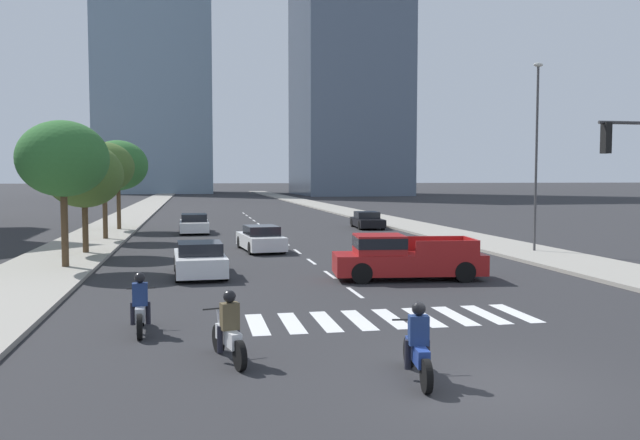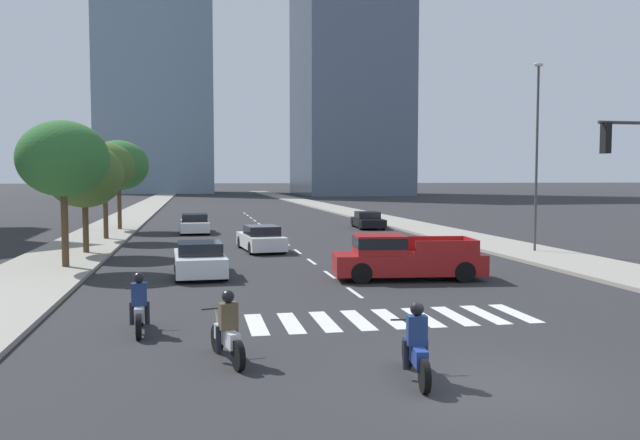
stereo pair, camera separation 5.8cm
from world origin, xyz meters
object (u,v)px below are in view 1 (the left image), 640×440
(motorcycle_trailing, at_px, (140,309))
(pickup_truck, at_px, (401,258))
(sedan_black_3, at_px, (367,221))
(street_tree_third, at_px, (104,167))
(sedan_white_0, at_px, (194,224))
(street_lamp_east, at_px, (537,145))
(sedan_white_1, at_px, (261,239))
(street_tree_nearest, at_px, (63,159))
(street_tree_second, at_px, (84,175))
(street_tree_fourth, at_px, (118,165))
(motorcycle_third, at_px, (229,333))
(sedan_white_2, at_px, (200,260))
(motorcycle_lead, at_px, (417,349))

(motorcycle_trailing, bearing_deg, pickup_truck, -55.65)
(sedan_black_3, xyz_separation_m, street_tree_third, (-17.81, -6.45, 3.79))
(sedan_white_0, distance_m, street_lamp_east, 23.08)
(sedan_white_1, relative_size, street_tree_nearest, 0.80)
(street_tree_second, xyz_separation_m, street_tree_fourth, (0.00, 14.49, 0.72))
(motorcycle_trailing, relative_size, pickup_truck, 0.37)
(motorcycle_third, relative_size, sedan_white_2, 0.47)
(motorcycle_trailing, xyz_separation_m, street_lamp_east, (17.88, 13.26, 4.78))
(sedan_white_1, height_order, street_tree_third, street_tree_third)
(motorcycle_third, bearing_deg, motorcycle_lead, -132.92)
(motorcycle_lead, distance_m, street_tree_nearest, 19.21)
(motorcycle_third, xyz_separation_m, sedan_white_2, (-0.47, 11.93, 0.03))
(street_tree_second, bearing_deg, street_tree_fourth, 90.00)
(street_tree_nearest, distance_m, street_tree_fourth, 19.60)
(motorcycle_trailing, bearing_deg, street_lamp_east, -56.17)
(sedan_white_1, bearing_deg, street_lamp_east, -111.69)
(street_tree_third, bearing_deg, sedan_black_3, 19.90)
(sedan_black_3, distance_m, street_tree_nearest, 26.20)
(motorcycle_third, xyz_separation_m, street_tree_second, (-5.82, 19.62, 3.29))
(street_tree_nearest, bearing_deg, street_lamp_east, 4.38)
(motorcycle_lead, bearing_deg, sedan_white_2, 23.18)
(sedan_black_3, relative_size, street_tree_nearest, 0.78)
(sedan_white_0, height_order, street_tree_nearest, street_tree_nearest)
(sedan_white_2, distance_m, street_tree_third, 16.31)
(sedan_white_2, bearing_deg, motorcycle_third, 179.91)
(sedan_white_1, bearing_deg, street_tree_second, 86.35)
(motorcycle_trailing, relative_size, motorcycle_third, 1.01)
(motorcycle_third, height_order, street_tree_nearest, street_tree_nearest)
(pickup_truck, bearing_deg, sedan_white_0, -64.72)
(street_tree_fourth, bearing_deg, street_tree_third, -90.00)
(motorcycle_trailing, height_order, street_tree_second, street_tree_second)
(motorcycle_third, xyz_separation_m, street_tree_nearest, (-5.82, 14.51, 3.93))
(sedan_white_1, height_order, street_tree_nearest, street_tree_nearest)
(motorcycle_trailing, relative_size, street_tree_third, 0.37)
(sedan_black_3, bearing_deg, street_tree_fourth, -88.80)
(sedan_white_2, bearing_deg, motorcycle_trailing, 168.16)
(pickup_truck, height_order, street_tree_third, street_tree_third)
(sedan_white_0, distance_m, street_tree_fourth, 7.02)
(sedan_white_0, distance_m, sedan_black_3, 12.76)
(pickup_truck, distance_m, street_tree_third, 21.72)
(sedan_white_2, bearing_deg, street_tree_second, 32.52)
(pickup_truck, xyz_separation_m, sedan_black_3, (5.15, 23.75, -0.25))
(pickup_truck, height_order, sedan_white_1, pickup_truck)
(pickup_truck, relative_size, street_tree_fourth, 0.91)
(motorcycle_lead, height_order, street_tree_third, street_tree_third)
(motorcycle_trailing, xyz_separation_m, sedan_white_2, (1.51, 9.01, 0.03))
(street_tree_second, bearing_deg, sedan_white_1, 2.14)
(motorcycle_trailing, distance_m, motorcycle_third, 3.52)
(street_tree_third, bearing_deg, street_tree_nearest, -90.00)
(motorcycle_lead, bearing_deg, motorcycle_third, 68.48)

